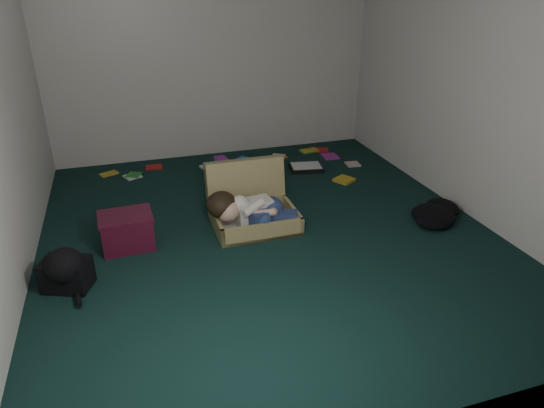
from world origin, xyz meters
TOP-DOWN VIEW (x-y plane):
  - floor at (0.00, 0.00)m, footprint 4.50×4.50m
  - wall_back at (0.00, 2.25)m, footprint 4.50×0.00m
  - wall_front at (0.00, -2.25)m, footprint 4.50×0.00m
  - wall_right at (2.00, 0.00)m, footprint 0.00×4.50m
  - suitcase at (-0.08, 0.25)m, footprint 0.77×0.75m
  - person at (-0.14, 0.05)m, footprint 0.83×0.40m
  - maroon_bin at (-1.23, 0.10)m, footprint 0.46×0.37m
  - backpack at (-1.70, -0.39)m, footprint 0.53×0.48m
  - clothing_pile at (1.66, -0.29)m, footprint 0.57×0.51m
  - paper_tray at (0.91, 1.34)m, footprint 0.43×0.35m
  - book_scatter at (0.33, 1.72)m, footprint 3.09×1.32m

SIDE VIEW (x-z plane):
  - floor at x=0.00m, z-range 0.00..0.00m
  - book_scatter at x=0.33m, z-range 0.00..0.02m
  - paper_tray at x=0.91m, z-range 0.00..0.05m
  - clothing_pile at x=1.66m, z-range 0.00..0.15m
  - backpack at x=-1.70m, z-range 0.00..0.26m
  - maroon_bin at x=-1.23m, z-range 0.00..0.31m
  - suitcase at x=-0.08m, z-range -0.11..0.45m
  - person at x=-0.14m, z-range 0.04..0.39m
  - wall_back at x=0.00m, z-range -0.95..3.55m
  - wall_front at x=0.00m, z-range -0.95..3.55m
  - wall_right at x=2.00m, z-range -0.95..3.55m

